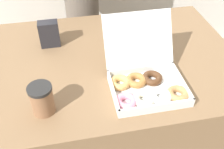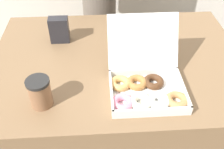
{
  "view_description": "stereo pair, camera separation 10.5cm",
  "coord_description": "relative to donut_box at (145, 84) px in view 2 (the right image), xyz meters",
  "views": [
    {
      "loc": [
        -0.2,
        -0.97,
        1.51
      ],
      "look_at": [
        -0.04,
        -0.19,
        0.82
      ],
      "focal_mm": 42.0,
      "sensor_mm": 36.0,
      "label": 1
    },
    {
      "loc": [
        -0.09,
        -0.98,
        1.51
      ],
      "look_at": [
        -0.04,
        -0.19,
        0.82
      ],
      "focal_mm": 42.0,
      "sensor_mm": 36.0,
      "label": 2
    }
  ],
  "objects": [
    {
      "name": "ground_plane",
      "position": [
        -0.09,
        0.23,
        -0.79
      ],
      "size": [
        14.0,
        14.0,
        0.0
      ],
      "primitive_type": "plane",
      "color": "gray"
    },
    {
      "name": "table",
      "position": [
        -0.09,
        0.23,
        -0.41
      ],
      "size": [
        1.2,
        0.86,
        0.75
      ],
      "color": "brown",
      "rests_on": "ground_plane"
    },
    {
      "name": "donut_box",
      "position": [
        0.0,
        0.0,
        0.0
      ],
      "size": [
        0.33,
        0.35,
        0.24
      ],
      "color": "white",
      "rests_on": "table"
    },
    {
      "name": "coffee_cup",
      "position": [
        -0.41,
        -0.04,
        0.02
      ],
      "size": [
        0.09,
        0.09,
        0.12
      ],
      "color": "#8C6042",
      "rests_on": "table"
    },
    {
      "name": "napkin_holder",
      "position": [
        -0.37,
        0.39,
        0.03
      ],
      "size": [
        0.1,
        0.05,
        0.13
      ],
      "color": "#232328",
      "rests_on": "table"
    }
  ]
}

